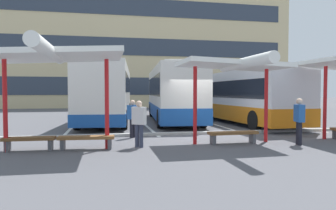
% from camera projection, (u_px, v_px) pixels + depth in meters
% --- Properties ---
extents(ground_plane, '(160.00, 160.00, 0.00)m').
position_uv_depth(ground_plane, '(201.00, 134.00, 14.12)').
color(ground_plane, '#515156').
extents(terminal_building, '(39.08, 13.99, 16.99)m').
position_uv_depth(terminal_building, '(137.00, 55.00, 44.27)').
color(terminal_building, '#D1BC8C').
rests_on(terminal_building, ground).
extents(coach_bus_0, '(3.65, 11.95, 3.83)m').
position_uv_depth(coach_bus_0, '(108.00, 93.00, 19.91)').
color(coach_bus_0, silver).
rests_on(coach_bus_0, ground).
extents(coach_bus_1, '(3.46, 11.16, 3.77)m').
position_uv_depth(coach_bus_1, '(173.00, 94.00, 20.21)').
color(coach_bus_1, silver).
rests_on(coach_bus_1, ground).
extents(coach_bus_2, '(3.16, 12.33, 3.46)m').
position_uv_depth(coach_bus_2, '(235.00, 97.00, 19.86)').
color(coach_bus_2, silver).
rests_on(coach_bus_2, ground).
extents(lane_stripe_0, '(0.16, 14.00, 0.01)m').
position_uv_depth(lane_stripe_0, '(76.00, 123.00, 19.19)').
color(lane_stripe_0, white).
rests_on(lane_stripe_0, ground).
extents(lane_stripe_1, '(0.16, 14.00, 0.01)m').
position_uv_depth(lane_stripe_1, '(141.00, 122.00, 19.97)').
color(lane_stripe_1, white).
rests_on(lane_stripe_1, ground).
extents(lane_stripe_2, '(0.16, 14.00, 0.01)m').
position_uv_depth(lane_stripe_2, '(201.00, 120.00, 20.75)').
color(lane_stripe_2, white).
rests_on(lane_stripe_2, ground).
extents(lane_stripe_3, '(0.16, 14.00, 0.01)m').
position_uv_depth(lane_stripe_3, '(257.00, 119.00, 21.53)').
color(lane_stripe_3, white).
rests_on(lane_stripe_3, ground).
extents(waiting_shelter_0, '(4.15, 5.00, 3.25)m').
position_uv_depth(waiting_shelter_0, '(55.00, 57.00, 9.76)').
color(waiting_shelter_0, red).
rests_on(waiting_shelter_0, ground).
extents(bench_0, '(1.63, 0.46, 0.45)m').
position_uv_depth(bench_0, '(29.00, 141.00, 10.05)').
color(bench_0, brown).
rests_on(bench_0, ground).
extents(bench_1, '(1.85, 0.55, 0.45)m').
position_uv_depth(bench_1, '(86.00, 139.00, 10.29)').
color(bench_1, brown).
rests_on(bench_1, ground).
extents(waiting_shelter_1, '(3.82, 4.22, 3.07)m').
position_uv_depth(waiting_shelter_1, '(234.00, 67.00, 11.26)').
color(waiting_shelter_1, red).
rests_on(waiting_shelter_1, ground).
extents(bench_2, '(1.89, 0.49, 0.45)m').
position_uv_depth(bench_2, '(233.00, 134.00, 11.45)').
color(bench_2, brown).
rests_on(bench_2, ground).
extents(platform_kerb, '(44.00, 0.24, 0.12)m').
position_uv_depth(platform_kerb, '(202.00, 133.00, 14.00)').
color(platform_kerb, '#ADADA8').
rests_on(platform_kerb, ground).
extents(waiting_passenger_0, '(0.51, 0.44, 1.61)m').
position_uv_depth(waiting_passenger_0, '(139.00, 121.00, 10.65)').
color(waiting_passenger_0, '#33384C').
rests_on(waiting_passenger_0, ground).
extents(waiting_passenger_1, '(0.31, 0.52, 1.68)m').
position_uv_depth(waiting_passenger_1, '(299.00, 118.00, 11.16)').
color(waiting_passenger_1, black).
rests_on(waiting_passenger_1, ground).
extents(waiting_passenger_3, '(0.49, 0.46, 1.57)m').
position_uv_depth(waiting_passenger_3, '(133.00, 116.00, 12.94)').
color(waiting_passenger_3, black).
rests_on(waiting_passenger_3, ground).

